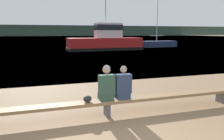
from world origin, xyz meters
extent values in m
plane|color=#386084|center=(0.00, 126.85, 0.00)|extent=(240.00, 240.00, 0.00)
cube|color=#2D3D2D|center=(0.00, 176.65, 4.01)|extent=(600.00, 12.00, 8.01)
cube|color=#8E6B47|center=(0.08, 2.48, 0.43)|extent=(8.93, 0.41, 0.09)
cube|color=#515156|center=(4.24, 2.48, 0.19)|extent=(0.12, 0.35, 0.39)
cube|color=#515156|center=(0.08, 2.48, 0.19)|extent=(0.12, 0.35, 0.39)
cube|color=#2D4C3D|center=(0.07, 2.57, 0.56)|extent=(0.40, 0.41, 0.18)
cube|color=#2D4C3D|center=(0.07, 2.46, 0.94)|extent=(0.46, 0.22, 0.58)
sphere|color=tan|center=(0.07, 2.46, 1.39)|extent=(0.23, 0.23, 0.23)
sphere|color=gray|center=(0.07, 2.45, 1.42)|extent=(0.21, 0.21, 0.21)
cube|color=navy|center=(0.58, 2.57, 0.56)|extent=(0.40, 0.41, 0.18)
cube|color=navy|center=(0.58, 2.46, 0.94)|extent=(0.46, 0.22, 0.57)
sphere|color=tan|center=(0.58, 2.46, 1.36)|extent=(0.19, 0.19, 0.19)
sphere|color=gray|center=(0.58, 2.45, 1.39)|extent=(0.18, 0.18, 0.18)
ellipsoid|color=#232328|center=(-0.50, 2.48, 0.57)|extent=(0.24, 0.18, 0.19)
cube|color=#A81919|center=(6.52, 26.01, 0.85)|extent=(10.33, 3.59, 1.69)
cube|color=black|center=(6.52, 26.01, 0.20)|extent=(10.54, 3.73, 0.41)
cube|color=silver|center=(7.03, 26.04, 2.71)|extent=(3.65, 2.04, 2.03)
cube|color=black|center=(7.03, 26.04, 3.12)|extent=(3.73, 2.11, 0.73)
cylinder|color=#B2B2B7|center=(6.67, 26.02, 5.39)|extent=(0.14, 0.14, 3.33)
cube|color=#1E2847|center=(17.04, 29.97, 0.50)|extent=(6.46, 3.02, 1.01)
cylinder|color=#B7B7BC|center=(16.73, 29.94, 4.68)|extent=(0.12, 0.12, 7.34)
cylinder|color=#B7B7BC|center=(16.73, 29.94, 1.91)|extent=(2.80, 0.38, 0.08)
camera|label=1|loc=(-1.61, -3.43, 2.43)|focal=35.00mm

